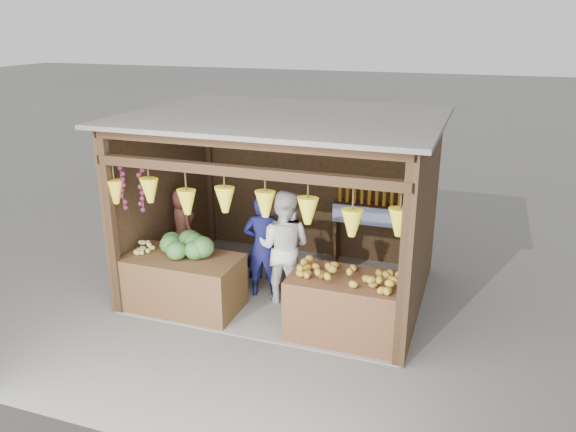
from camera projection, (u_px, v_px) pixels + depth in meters
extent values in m
plane|color=#514F49|center=(285.00, 289.00, 8.57)|extent=(80.00, 80.00, 0.00)
cube|color=slate|center=(285.00, 288.00, 8.57)|extent=(4.00, 3.00, 0.02)
cube|color=black|center=(314.00, 182.00, 9.49)|extent=(4.00, 0.06, 2.60)
cube|color=black|center=(164.00, 195.00, 8.78)|extent=(0.06, 3.00, 2.60)
cube|color=black|center=(425.00, 224.00, 7.52)|extent=(0.06, 3.00, 2.60)
cube|color=#605B54|center=(284.00, 117.00, 7.71)|extent=(4.30, 3.30, 0.06)
cube|color=black|center=(111.00, 225.00, 7.48)|extent=(0.11, 0.11, 2.60)
cube|color=black|center=(404.00, 264.00, 6.25)|extent=(0.11, 0.11, 2.60)
cube|color=black|center=(210.00, 173.00, 10.04)|extent=(0.11, 0.11, 2.60)
cube|color=black|center=(431.00, 194.00, 8.82)|extent=(0.11, 0.11, 2.60)
cube|color=black|center=(243.00, 172.00, 6.57)|extent=(4.00, 0.12, 0.12)
cube|color=black|center=(242.00, 143.00, 6.46)|extent=(4.00, 0.12, 0.12)
cube|color=#382314|center=(373.00, 206.00, 9.06)|extent=(1.25, 0.30, 0.05)
cube|color=#382314|center=(337.00, 232.00, 9.41)|extent=(0.05, 0.28, 1.05)
cube|color=#382314|center=(407.00, 241.00, 9.05)|extent=(0.05, 0.28, 1.05)
cube|color=blue|center=(370.00, 217.00, 8.96)|extent=(1.25, 0.02, 0.30)
cube|color=#4F361A|center=(184.00, 283.00, 7.88)|extent=(1.60, 0.85, 0.78)
cube|color=#462817|center=(348.00, 308.00, 7.15)|extent=(1.51, 0.85, 0.83)
cube|color=black|center=(186.00, 264.00, 9.06)|extent=(0.33, 0.33, 0.31)
imported|color=#131447|center=(263.00, 247.00, 8.10)|extent=(0.64, 0.48, 1.58)
imported|color=white|center=(284.00, 247.00, 7.97)|extent=(0.82, 0.64, 1.67)
imported|color=brown|center=(183.00, 223.00, 8.83)|extent=(0.65, 0.62, 1.12)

